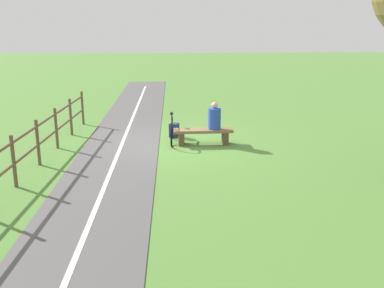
% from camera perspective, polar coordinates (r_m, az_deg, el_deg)
% --- Properties ---
extents(ground_plane, '(80.00, 80.00, 0.00)m').
position_cam_1_polar(ground_plane, '(13.00, -3.09, 0.09)').
color(ground_plane, '#548438').
extents(paved_path, '(2.18, 36.00, 0.02)m').
position_cam_1_polar(paved_path, '(9.32, -11.59, -6.44)').
color(paved_path, '#565454').
rests_on(paved_path, ground_plane).
extents(path_centre_line, '(0.13, 32.00, 0.00)m').
position_cam_1_polar(path_centre_line, '(9.31, -11.59, -6.39)').
color(path_centre_line, silver).
rests_on(path_centre_line, paved_path).
extents(bench, '(1.71, 0.50, 0.45)m').
position_cam_1_polar(bench, '(12.82, 1.45, 1.31)').
color(bench, brown).
rests_on(bench, ground_plane).
extents(person_seated, '(0.38, 0.38, 0.78)m').
position_cam_1_polar(person_seated, '(12.75, 2.90, 3.39)').
color(person_seated, '#2847B7').
rests_on(person_seated, bench).
extents(bicycle, '(0.08, 1.67, 0.86)m').
position_cam_1_polar(bicycle, '(13.05, -2.62, 1.79)').
color(bicycle, black).
rests_on(bicycle, ground_plane).
extents(backpack, '(0.36, 0.33, 0.43)m').
position_cam_1_polar(backpack, '(13.67, -2.28, 1.78)').
color(backpack, navy).
rests_on(backpack, ground_plane).
extents(fence_roadside, '(0.64, 12.22, 1.15)m').
position_cam_1_polar(fence_roadside, '(10.11, -22.00, -1.56)').
color(fence_roadside, brown).
rests_on(fence_roadside, ground_plane).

